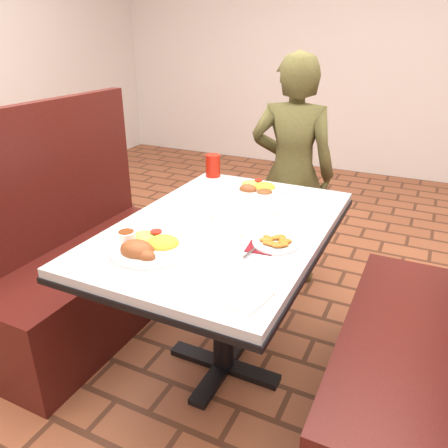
{
  "coord_description": "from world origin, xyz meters",
  "views": [
    {
      "loc": [
        0.71,
        -1.47,
        1.48
      ],
      "look_at": [
        0.0,
        0.0,
        0.75
      ],
      "focal_mm": 35.0,
      "sensor_mm": 36.0,
      "label": 1
    }
  ],
  "objects_px": {
    "booth_bench_left": "(86,270)",
    "plantain_plate": "(275,243)",
    "diner_person": "(292,174)",
    "red_tumbler": "(213,166)",
    "dining_table": "(224,245)",
    "far_dinner_plate": "(257,186)",
    "near_dinner_plate": "(147,243)",
    "booth_bench_right": "(415,364)"
  },
  "relations": [
    {
      "from": "booth_bench_left",
      "to": "plantain_plate",
      "type": "bearing_deg",
      "value": -4.91
    },
    {
      "from": "diner_person",
      "to": "plantain_plate",
      "type": "relative_size",
      "value": 8.14
    },
    {
      "from": "diner_person",
      "to": "dining_table",
      "type": "bearing_deg",
      "value": 83.36
    },
    {
      "from": "booth_bench_left",
      "to": "far_dinner_plate",
      "type": "height_order",
      "value": "booth_bench_left"
    },
    {
      "from": "red_tumbler",
      "to": "dining_table",
      "type": "bearing_deg",
      "value": -58.84
    },
    {
      "from": "dining_table",
      "to": "diner_person",
      "type": "distance_m",
      "value": 0.96
    },
    {
      "from": "near_dinner_plate",
      "to": "red_tumbler",
      "type": "relative_size",
      "value": 2.45
    },
    {
      "from": "near_dinner_plate",
      "to": "red_tumbler",
      "type": "distance_m",
      "value": 0.9
    },
    {
      "from": "booth_bench_left",
      "to": "far_dinner_plate",
      "type": "distance_m",
      "value": 0.99
    },
    {
      "from": "far_dinner_plate",
      "to": "plantain_plate",
      "type": "distance_m",
      "value": 0.59
    },
    {
      "from": "diner_person",
      "to": "plantain_plate",
      "type": "height_order",
      "value": "diner_person"
    },
    {
      "from": "diner_person",
      "to": "booth_bench_left",
      "type": "bearing_deg",
      "value": 43.28
    },
    {
      "from": "booth_bench_right",
      "to": "plantain_plate",
      "type": "bearing_deg",
      "value": -170.55
    },
    {
      "from": "plantain_plate",
      "to": "far_dinner_plate",
      "type": "bearing_deg",
      "value": 118.33
    },
    {
      "from": "dining_table",
      "to": "diner_person",
      "type": "relative_size",
      "value": 0.88
    },
    {
      "from": "booth_bench_right",
      "to": "near_dinner_plate",
      "type": "relative_size",
      "value": 4.12
    },
    {
      "from": "far_dinner_plate",
      "to": "plantain_plate",
      "type": "relative_size",
      "value": 1.53
    },
    {
      "from": "near_dinner_plate",
      "to": "booth_bench_left",
      "type": "bearing_deg",
      "value": 153.17
    },
    {
      "from": "booth_bench_right",
      "to": "near_dinner_plate",
      "type": "bearing_deg",
      "value": -160.63
    },
    {
      "from": "diner_person",
      "to": "near_dinner_plate",
      "type": "distance_m",
      "value": 1.3
    },
    {
      "from": "booth_bench_left",
      "to": "red_tumbler",
      "type": "distance_m",
      "value": 0.87
    },
    {
      "from": "diner_person",
      "to": "far_dinner_plate",
      "type": "bearing_deg",
      "value": 81.24
    },
    {
      "from": "far_dinner_plate",
      "to": "red_tumbler",
      "type": "distance_m",
      "value": 0.33
    },
    {
      "from": "far_dinner_plate",
      "to": "red_tumbler",
      "type": "height_order",
      "value": "red_tumbler"
    },
    {
      "from": "booth_bench_left",
      "to": "diner_person",
      "type": "height_order",
      "value": "diner_person"
    },
    {
      "from": "diner_person",
      "to": "near_dinner_plate",
      "type": "height_order",
      "value": "diner_person"
    },
    {
      "from": "booth_bench_right",
      "to": "booth_bench_left",
      "type": "bearing_deg",
      "value": 180.0
    },
    {
      "from": "dining_table",
      "to": "near_dinner_plate",
      "type": "height_order",
      "value": "near_dinner_plate"
    },
    {
      "from": "diner_person",
      "to": "red_tumbler",
      "type": "relative_size",
      "value": 11.63
    },
    {
      "from": "dining_table",
      "to": "plantain_plate",
      "type": "xyz_separation_m",
      "value": [
        0.25,
        -0.09,
        0.11
      ]
    },
    {
      "from": "near_dinner_plate",
      "to": "far_dinner_plate",
      "type": "xyz_separation_m",
      "value": [
        0.12,
        0.76,
        -0.01
      ]
    },
    {
      "from": "dining_table",
      "to": "booth_bench_left",
      "type": "height_order",
      "value": "booth_bench_left"
    },
    {
      "from": "near_dinner_plate",
      "to": "booth_bench_right",
      "type": "bearing_deg",
      "value": 19.37
    },
    {
      "from": "plantain_plate",
      "to": "red_tumbler",
      "type": "distance_m",
      "value": 0.87
    },
    {
      "from": "dining_table",
      "to": "far_dinner_plate",
      "type": "height_order",
      "value": "far_dinner_plate"
    },
    {
      "from": "diner_person",
      "to": "plantain_plate",
      "type": "xyz_separation_m",
      "value": [
        0.27,
        -1.05,
        0.07
      ]
    },
    {
      "from": "dining_table",
      "to": "plantain_plate",
      "type": "distance_m",
      "value": 0.29
    },
    {
      "from": "diner_person",
      "to": "red_tumbler",
      "type": "height_order",
      "value": "diner_person"
    },
    {
      "from": "plantain_plate",
      "to": "diner_person",
      "type": "bearing_deg",
      "value": 104.42
    },
    {
      "from": "booth_bench_right",
      "to": "diner_person",
      "type": "height_order",
      "value": "diner_person"
    },
    {
      "from": "diner_person",
      "to": "far_dinner_plate",
      "type": "distance_m",
      "value": 0.54
    },
    {
      "from": "dining_table",
      "to": "booth_bench_right",
      "type": "bearing_deg",
      "value": 0.0
    }
  ]
}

